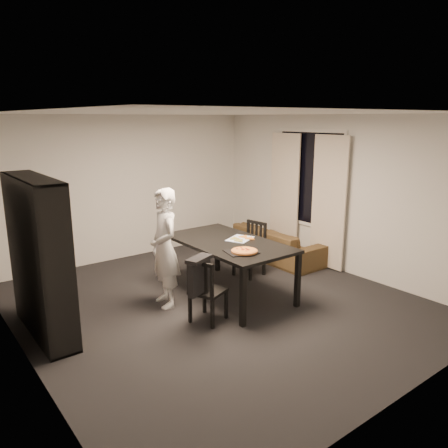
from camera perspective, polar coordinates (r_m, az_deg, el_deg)
room at (r=5.84m, az=-0.90°, el=1.41°), size 5.01×5.51×2.61m
window_pane at (r=7.91m, az=11.10°, el=5.87°), size 0.02×1.40×1.60m
window_frame at (r=7.90m, az=11.08°, el=5.87°), size 0.03×1.52×1.72m
curtain_left at (r=7.57m, az=13.49°, el=2.72°), size 0.03×0.70×2.25m
curtain_right at (r=8.25m, az=7.90°, el=3.86°), size 0.03×0.70×2.25m
bookshelf at (r=5.56m, az=-22.99°, el=-4.07°), size 0.35×1.50×1.90m
dining_table at (r=6.31m, az=0.55°, el=-2.91°), size 1.08×1.95×0.81m
chair_left at (r=5.52m, az=-2.55°, el=-8.25°), size 0.51×0.51×0.84m
chair_right at (r=7.22m, az=3.74°, el=-2.71°), size 0.48×0.48×0.89m
draped_jacket at (r=5.35m, az=-3.25°, el=-6.50°), size 0.41×0.29×0.47m
person at (r=5.99m, az=-7.78°, el=-3.14°), size 0.49×0.66×1.64m
baking_tray at (r=5.79m, az=2.27°, el=-3.64°), size 0.46×0.40×0.01m
pepperoni_pizza at (r=5.76m, az=2.68°, el=-3.53°), size 0.35×0.35×0.03m
kitchen_towel at (r=6.41m, az=2.11°, el=-1.94°), size 0.49×0.44×0.01m
pizza_slices at (r=6.38m, az=2.35°, el=-1.91°), size 0.46×0.42×0.01m
sofa at (r=8.13m, az=6.65°, el=-2.47°), size 0.78×1.98×0.58m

